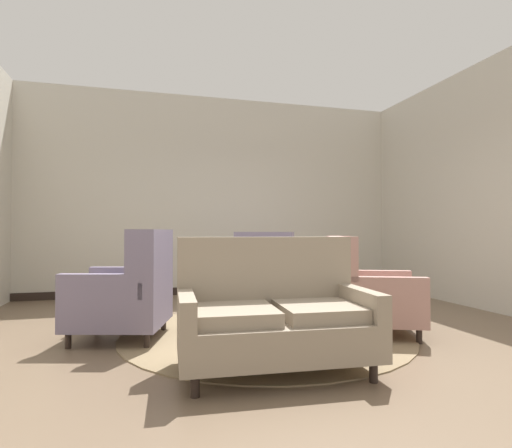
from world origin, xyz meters
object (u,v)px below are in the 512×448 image
at_px(porcelain_vase, 260,266).
at_px(armchair_back_corner, 129,293).
at_px(settee, 274,316).
at_px(armchair_beside_settee, 365,293).
at_px(coffee_table, 259,290).
at_px(armchair_near_sideboard, 267,278).

height_order(porcelain_vase, armchair_back_corner, armchair_back_corner).
height_order(porcelain_vase, settee, settee).
xyz_separation_m(porcelain_vase, armchair_beside_settee, (1.01, -0.35, -0.27)).
bearing_deg(settee, armchair_back_corner, 134.81).
bearing_deg(coffee_table, armchair_near_sideboard, 69.34).
height_order(coffee_table, settee, settee).
relative_size(armchair_near_sideboard, armchair_beside_settee, 0.99).
relative_size(armchair_beside_settee, armchair_back_corner, 1.05).
distance_m(armchair_near_sideboard, armchair_beside_settee, 1.57).
height_order(armchair_near_sideboard, armchair_back_corner, armchair_back_corner).
bearing_deg(armchair_back_corner, porcelain_vase, 101.95).
bearing_deg(settee, armchair_beside_settee, 36.30).
height_order(coffee_table, armchair_near_sideboard, armchair_near_sideboard).
height_order(settee, armchair_near_sideboard, armchair_near_sideboard).
xyz_separation_m(settee, armchair_near_sideboard, (0.62, 2.25, 0.03)).
height_order(porcelain_vase, armchair_beside_settee, armchair_beside_settee).
bearing_deg(armchair_beside_settee, porcelain_vase, 93.00).
xyz_separation_m(porcelain_vase, armchair_back_corner, (-1.31, 0.08, -0.24)).
bearing_deg(armchair_beside_settee, armchair_near_sideboard, 44.80).
relative_size(coffee_table, porcelain_vase, 2.57).
bearing_deg(settee, coffee_table, 83.16).
distance_m(settee, armchair_back_corner, 1.65).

